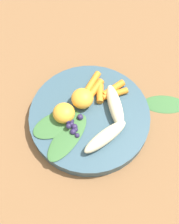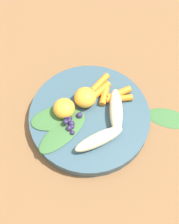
# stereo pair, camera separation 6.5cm
# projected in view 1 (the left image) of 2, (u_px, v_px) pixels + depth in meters

# --- Properties ---
(ground_plane) EXTENTS (2.40, 2.40, 0.00)m
(ground_plane) POSITION_uv_depth(u_px,v_px,m) (90.00, 120.00, 0.68)
(ground_plane) COLOR brown
(bowl) EXTENTS (0.27, 0.27, 0.03)m
(bowl) POSITION_uv_depth(u_px,v_px,m) (90.00, 117.00, 0.67)
(bowl) COLOR #385666
(bowl) RESTS_ON ground_plane
(banana_peeled_left) EXTENTS (0.06, 0.11, 0.03)m
(banana_peeled_left) POSITION_uv_depth(u_px,v_px,m) (115.00, 106.00, 0.65)
(banana_peeled_left) COLOR beige
(banana_peeled_left) RESTS_ON bowl
(banana_peeled_right) EXTENTS (0.11, 0.05, 0.03)m
(banana_peeled_right) POSITION_uv_depth(u_px,v_px,m) (107.00, 136.00, 0.62)
(banana_peeled_right) COLOR beige
(banana_peeled_right) RESTS_ON bowl
(orange_segment_near) EXTENTS (0.05, 0.05, 0.04)m
(orange_segment_near) POSITION_uv_depth(u_px,v_px,m) (64.00, 113.00, 0.64)
(orange_segment_near) COLOR #F4A833
(orange_segment_near) RESTS_ON bowl
(orange_segment_far) EXTENTS (0.05, 0.05, 0.04)m
(orange_segment_far) POSITION_uv_depth(u_px,v_px,m) (82.00, 98.00, 0.65)
(orange_segment_far) COLOR #F4A833
(orange_segment_far) RESTS_ON bowl
(carrot_front) EXTENTS (0.06, 0.02, 0.01)m
(carrot_front) POSITION_uv_depth(u_px,v_px,m) (115.00, 94.00, 0.67)
(carrot_front) COLOR orange
(carrot_front) RESTS_ON bowl
(carrot_mid_left) EXTENTS (0.06, 0.03, 0.02)m
(carrot_mid_left) POSITION_uv_depth(u_px,v_px,m) (113.00, 89.00, 0.68)
(carrot_mid_left) COLOR orange
(carrot_mid_left) RESTS_ON bowl
(carrot_mid_right) EXTENTS (0.04, 0.05, 0.02)m
(carrot_mid_right) POSITION_uv_depth(u_px,v_px,m) (100.00, 94.00, 0.67)
(carrot_mid_right) COLOR orange
(carrot_mid_right) RESTS_ON bowl
(carrot_rear) EXTENTS (0.05, 0.04, 0.02)m
(carrot_rear) POSITION_uv_depth(u_px,v_px,m) (96.00, 88.00, 0.68)
(carrot_rear) COLOR orange
(carrot_rear) RESTS_ON bowl
(carrot_small) EXTENTS (0.05, 0.04, 0.02)m
(carrot_small) POSITION_uv_depth(u_px,v_px,m) (93.00, 82.00, 0.69)
(carrot_small) COLOR orange
(carrot_small) RESTS_ON bowl
(blueberry_pile) EXTENTS (0.05, 0.05, 0.02)m
(blueberry_pile) POSITION_uv_depth(u_px,v_px,m) (74.00, 126.00, 0.63)
(blueberry_pile) COLOR #2D234C
(blueberry_pile) RESTS_ON bowl
(coconut_shred_patch) EXTENTS (0.05, 0.05, 0.00)m
(coconut_shred_patch) POSITION_uv_depth(u_px,v_px,m) (63.00, 121.00, 0.65)
(coconut_shred_patch) COLOR white
(coconut_shred_patch) RESTS_ON bowl
(kale_leaf_left) EXTENTS (0.11, 0.06, 0.00)m
(kale_leaf_left) POSITION_uv_depth(u_px,v_px,m) (57.00, 124.00, 0.64)
(kale_leaf_left) COLOR #3D7038
(kale_leaf_left) RESTS_ON bowl
(kale_leaf_right) EXTENTS (0.14, 0.11, 0.00)m
(kale_leaf_right) POSITION_uv_depth(u_px,v_px,m) (67.00, 137.00, 0.63)
(kale_leaf_right) COLOR #3D7038
(kale_leaf_right) RESTS_ON bowl
(kale_leaf_stray) EXTENTS (0.11, 0.10, 0.01)m
(kale_leaf_stray) POSITION_uv_depth(u_px,v_px,m) (165.00, 104.00, 0.70)
(kale_leaf_stray) COLOR #3D7038
(kale_leaf_stray) RESTS_ON ground_plane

